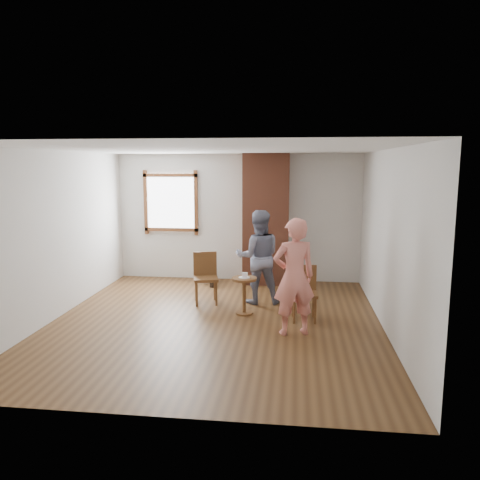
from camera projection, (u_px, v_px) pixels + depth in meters
name	position (u px, v px, depth m)	size (l,w,h in m)	color
ground	(215.00, 322.00, 7.14)	(5.50, 5.50, 0.00)	brown
room_shell	(217.00, 201.00, 7.46)	(5.04, 5.52, 2.62)	silver
brick_chimney	(266.00, 219.00, 9.32)	(0.90, 0.50, 2.60)	brown
stoneware_crock	(205.00, 273.00, 9.54)	(0.31, 0.31, 0.40)	tan
dark_pot	(213.00, 283.00, 9.19)	(0.15, 0.15, 0.15)	black
dining_chair_left	(206.00, 275.00, 8.11)	(0.50, 0.50, 0.88)	brown
dining_chair_right	(304.00, 290.00, 7.22)	(0.41, 0.41, 0.84)	brown
side_table	(244.00, 290.00, 7.48)	(0.40, 0.40, 0.60)	brown
cake_plate	(244.00, 277.00, 7.44)	(0.18, 0.18, 0.01)	white
cake_slice	(245.00, 275.00, 7.44)	(0.08, 0.07, 0.06)	white
man	(258.00, 257.00, 8.04)	(0.79, 0.61, 1.62)	#121832
person_pink	(294.00, 277.00, 6.53)	(0.61, 0.40, 1.66)	#EB8375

